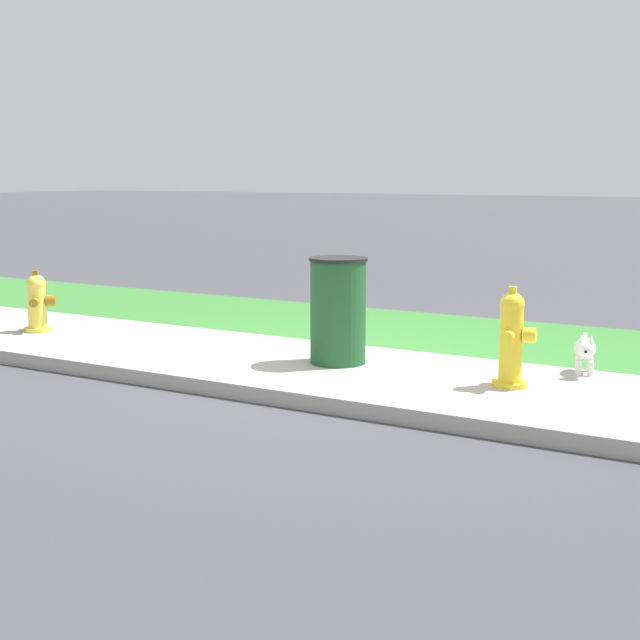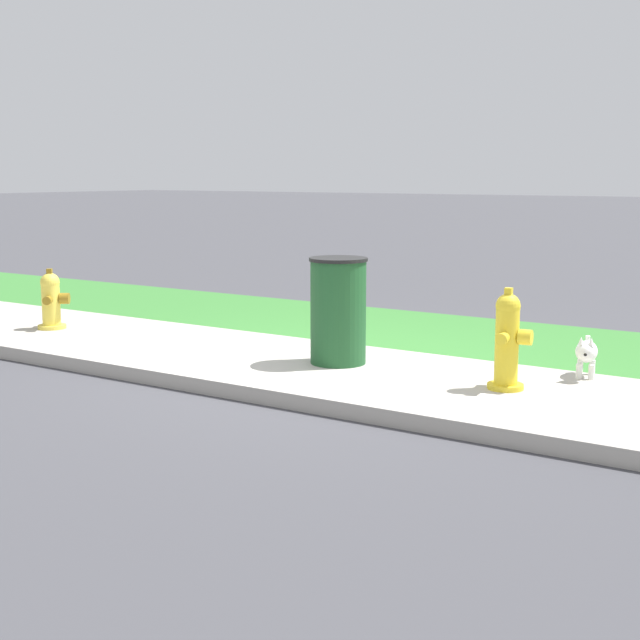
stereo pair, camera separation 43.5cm
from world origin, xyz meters
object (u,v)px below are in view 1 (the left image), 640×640
fire_hydrant_near_corner (512,339)px  fire_hydrant_by_grass_verge (38,303)px  small_white_dog (585,350)px  trash_bin (338,311)px

fire_hydrant_near_corner → fire_hydrant_by_grass_verge: bearing=-96.2°
fire_hydrant_by_grass_verge → small_white_dog: (5.54, 0.83, -0.10)m
fire_hydrant_by_grass_verge → small_white_dog: size_ratio=1.46×
fire_hydrant_near_corner → trash_bin: 1.61m
small_white_dog → trash_bin: 2.12m
fire_hydrant_near_corner → trash_bin: (-1.61, 0.09, 0.09)m
fire_hydrant_by_grass_verge → fire_hydrant_near_corner: bearing=54.6°
fire_hydrant_near_corner → trash_bin: trash_bin is taller
fire_hydrant_by_grass_verge → trash_bin: size_ratio=0.70×
trash_bin → fire_hydrant_near_corner: bearing=-3.3°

